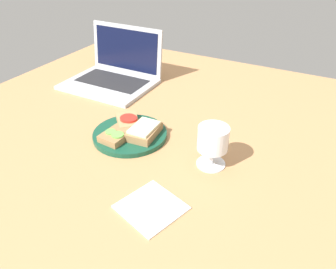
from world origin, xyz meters
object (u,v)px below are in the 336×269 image
(sandwich_with_cucumber, at_px, (117,135))
(wine_glass, at_px, (213,141))
(sandwich_with_cheese, at_px, (144,131))
(plate, at_px, (130,134))
(napkin, at_px, (151,207))
(sandwich_with_tomato, at_px, (128,121))
(laptop, at_px, (115,73))

(sandwich_with_cucumber, distance_m, wine_glass, 0.28)
(sandwich_with_cheese, bearing_deg, plate, -169.85)
(plate, distance_m, napkin, 0.30)
(sandwich_with_cucumber, distance_m, sandwich_with_tomato, 0.08)
(sandwich_with_cucumber, bearing_deg, sandwich_with_cheese, 40.58)
(sandwich_with_cheese, relative_size, sandwich_with_tomato, 1.04)
(wine_glass, xyz_separation_m, napkin, (-0.06, -0.21, -0.07))
(plate, height_order, napkin, plate)
(sandwich_with_cheese, bearing_deg, wine_glass, -5.07)
(sandwich_with_cheese, xyz_separation_m, sandwich_with_tomato, (-0.07, 0.03, -0.00))
(plate, relative_size, sandwich_with_cheese, 1.92)
(laptop, bearing_deg, sandwich_with_cucumber, -53.44)
(wine_glass, bearing_deg, napkin, -105.43)
(plate, relative_size, sandwich_with_tomato, 1.99)
(sandwich_with_cheese, xyz_separation_m, laptop, (-0.32, 0.30, 0.01))
(sandwich_with_cucumber, distance_m, napkin, 0.28)
(sandwich_with_cheese, relative_size, wine_glass, 1.01)
(sandwich_with_cheese, distance_m, wine_glass, 0.22)
(sandwich_with_cheese, distance_m, laptop, 0.43)
(sandwich_with_tomato, relative_size, laptop, 0.33)
(sandwich_with_cheese, bearing_deg, laptop, 137.07)
(sandwich_with_tomato, bearing_deg, sandwich_with_cheese, -19.90)
(sandwich_with_tomato, bearing_deg, wine_glass, -8.99)
(wine_glass, bearing_deg, plate, 177.57)
(plate, xyz_separation_m, sandwich_with_cucumber, (-0.02, -0.04, 0.02))
(sandwich_with_tomato, relative_size, wine_glass, 0.97)
(sandwich_with_cheese, xyz_separation_m, napkin, (0.16, -0.23, -0.03))
(wine_glass, distance_m, napkin, 0.23)
(plate, xyz_separation_m, laptop, (-0.27, 0.30, 0.03))
(sandwich_with_cucumber, xyz_separation_m, laptop, (-0.26, 0.35, 0.01))
(plate, height_order, sandwich_with_cucumber, sandwich_with_cucumber)
(napkin, bearing_deg, sandwich_with_cheese, 124.75)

